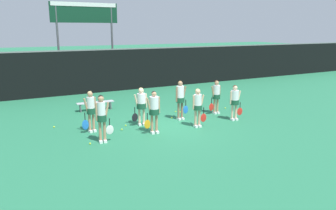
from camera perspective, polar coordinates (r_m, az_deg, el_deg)
ground_plane at (r=14.00m, az=-0.00°, el=-3.61°), size 140.00×140.00×0.00m
fence_windscreen at (r=21.67m, az=-11.05°, el=5.91°), size 60.00×0.08×2.79m
scoreboard at (r=23.28m, az=-14.26°, el=14.07°), size 4.49×0.15×5.74m
bench_courtside at (r=16.93m, az=-12.53°, el=0.33°), size 1.87×0.47×0.43m
player_0 at (r=11.94m, az=-11.46°, el=-1.67°), size 0.62×0.34×1.75m
player_1 at (r=12.76m, az=-2.46°, el=-0.62°), size 0.67×0.40×1.69m
player_2 at (r=13.65m, az=5.21°, el=0.08°), size 0.65×0.37×1.63m
player_3 at (r=14.93m, az=11.55°, el=0.93°), size 0.68×0.40×1.60m
player_4 at (r=13.28m, az=-13.31°, el=-0.58°), size 0.61×0.34×1.66m
player_5 at (r=13.87m, az=-4.69°, el=0.33°), size 0.67×0.40×1.63m
player_6 at (r=14.71m, az=2.18°, el=1.44°), size 0.65×0.38×1.78m
player_7 at (r=15.94m, az=8.39°, el=1.88°), size 0.64×0.37×1.64m
tennis_ball_0 at (r=14.03m, az=-7.39°, el=-3.55°), size 0.07×0.07×0.07m
tennis_ball_1 at (r=14.51m, az=-19.24°, el=-3.63°), size 0.07×0.07×0.07m
tennis_ball_2 at (r=16.22m, az=1.33°, el=-1.17°), size 0.06×0.06×0.06m
tennis_ball_3 at (r=16.16m, az=2.15°, el=-1.21°), size 0.07×0.07×0.07m
tennis_ball_4 at (r=15.11m, az=0.66°, el=-2.22°), size 0.07×0.07×0.07m
tennis_ball_5 at (r=13.49m, az=-8.05°, el=-4.24°), size 0.07×0.07×0.07m
tennis_ball_6 at (r=12.09m, az=-13.42°, el=-6.55°), size 0.07×0.07×0.07m
tennis_ball_7 at (r=15.85m, az=-2.79°, el=-1.51°), size 0.07×0.07×0.07m
tennis_ball_8 at (r=17.22m, az=9.96°, el=-0.52°), size 0.07×0.07×0.07m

